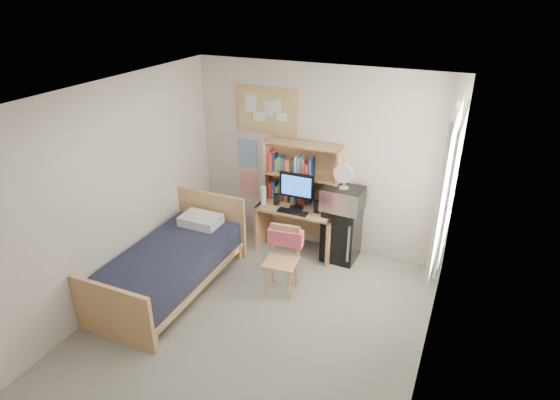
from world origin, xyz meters
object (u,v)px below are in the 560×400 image
at_px(desk, 298,228).
at_px(desk_chair, 281,262).
at_px(bed, 170,270).
at_px(desk_fan, 344,177).
at_px(mini_fridge, 341,233).
at_px(microwave, 343,198).
at_px(speaker_right, 317,207).
at_px(speaker_left, 276,199).
at_px(bulletin_board, 267,110).
at_px(monitor, 297,191).

height_order(desk, desk_chair, desk_chair).
bearing_deg(bed, desk_fan, 41.40).
bearing_deg(mini_fridge, microwave, -90.00).
distance_m(microwave, desk_fan, 0.31).
xyz_separation_m(speaker_right, desk_fan, (0.33, 0.08, 0.46)).
xyz_separation_m(mini_fridge, speaker_left, (-0.93, -0.10, 0.38)).
bearing_deg(microwave, speaker_left, -172.64).
xyz_separation_m(speaker_left, microwave, (0.93, 0.08, 0.16)).
height_order(speaker_left, speaker_right, speaker_right).
xyz_separation_m(speaker_right, microwave, (0.33, 0.08, 0.15)).
height_order(bulletin_board, desk_fan, bulletin_board).
height_order(mini_fridge, speaker_left, speaker_left).
bearing_deg(speaker_left, desk, 11.31).
xyz_separation_m(speaker_left, speaker_right, (0.60, 0.00, 0.01)).
distance_m(speaker_right, microwave, 0.37).
height_order(bulletin_board, speaker_right, bulletin_board).
xyz_separation_m(mini_fridge, monitor, (-0.63, -0.10, 0.56)).
height_order(bulletin_board, speaker_left, bulletin_board).
height_order(desk, monitor, monitor).
height_order(mini_fridge, bed, mini_fridge).
height_order(desk, speaker_left, speaker_left).
bearing_deg(speaker_left, desk_fan, 4.70).
xyz_separation_m(bulletin_board, desk, (0.60, -0.28, -1.58)).
bearing_deg(desk_chair, bed, -164.57).
bearing_deg(bulletin_board, desk, -25.34).
relative_size(monitor, desk_fan, 1.65).
bearing_deg(monitor, desk, 90.00).
relative_size(bed, monitor, 3.86).
bearing_deg(speaker_right, desk, 168.69).
height_order(bed, speaker_right, speaker_right).
relative_size(bulletin_board, desk_chair, 1.10).
relative_size(mini_fridge, bed, 0.39).
relative_size(mini_fridge, desk_fan, 2.46).
relative_size(microwave, desk_fan, 1.65).
distance_m(mini_fridge, bed, 2.33).
relative_size(bed, microwave, 3.85).
bearing_deg(bed, desk_chair, 21.42).
bearing_deg(desk_chair, desk, 94.10).
xyz_separation_m(bulletin_board, monitor, (0.60, -0.34, -0.97)).
xyz_separation_m(desk, speaker_left, (-0.30, -0.06, 0.43)).
bearing_deg(monitor, bulletin_board, 149.88).
bearing_deg(monitor, mini_fridge, 8.67).
relative_size(desk, monitor, 2.13).
bearing_deg(desk_fan, bulletin_board, 170.27).
distance_m(desk, desk_fan, 1.09).
bearing_deg(microwave, desk, -175.83).
bearing_deg(mini_fridge, bed, -135.65).
height_order(speaker_right, desk_fan, desk_fan).
distance_m(bulletin_board, speaker_right, 1.50).
relative_size(desk, mini_fridge, 1.42).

